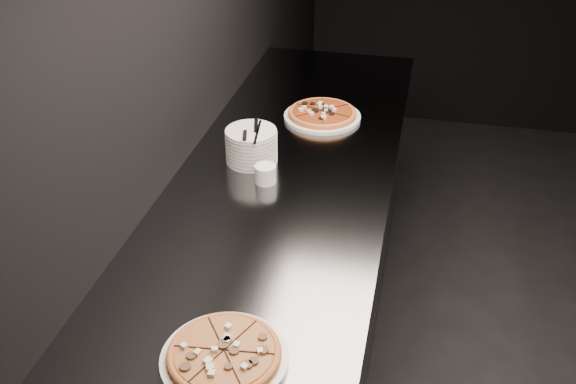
% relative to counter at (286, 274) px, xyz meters
% --- Properties ---
extents(wall_left, '(0.02, 5.00, 2.80)m').
position_rel_counter_xyz_m(wall_left, '(-0.37, 0.00, 0.94)').
color(wall_left, black).
rests_on(wall_left, floor).
extents(counter, '(0.74, 2.44, 0.92)m').
position_rel_counter_xyz_m(counter, '(0.00, 0.00, 0.00)').
color(counter, '#57595E').
rests_on(counter, floor).
extents(pizza_mushroom, '(0.30, 0.30, 0.03)m').
position_rel_counter_xyz_m(pizza_mushroom, '(0.06, -0.89, 0.48)').
color(pizza_mushroom, white).
rests_on(pizza_mushroom, counter).
extents(pizza_tomato, '(0.35, 0.35, 0.04)m').
position_rel_counter_xyz_m(pizza_tomato, '(0.05, 0.45, 0.48)').
color(pizza_tomato, white).
rests_on(pizza_tomato, counter).
extents(plate_stack, '(0.18, 0.18, 0.12)m').
position_rel_counter_xyz_m(plate_stack, '(-0.14, 0.05, 0.52)').
color(plate_stack, white).
rests_on(plate_stack, counter).
extents(cutlery, '(0.06, 0.19, 0.01)m').
position_rel_counter_xyz_m(cutlery, '(-0.13, 0.03, 0.58)').
color(cutlery, silver).
rests_on(cutlery, plate_stack).
extents(ramekin, '(0.07, 0.07, 0.06)m').
position_rel_counter_xyz_m(ramekin, '(-0.05, -0.09, 0.49)').
color(ramekin, white).
rests_on(ramekin, counter).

